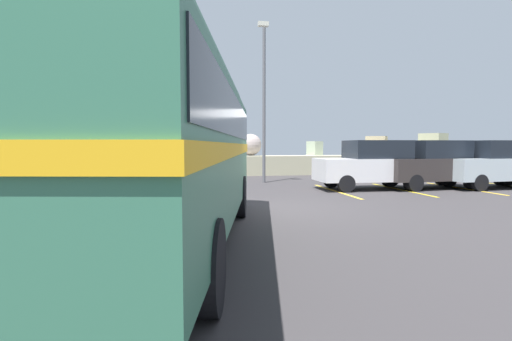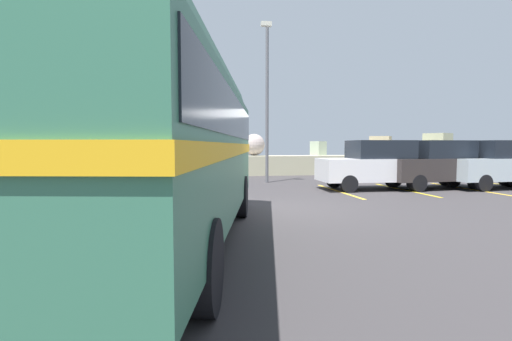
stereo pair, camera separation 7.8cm
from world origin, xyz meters
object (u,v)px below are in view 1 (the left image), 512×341
(parked_car_far, at_px, (493,164))
(parked_car_nearest, at_px, (372,164))
(parked_car_middle, at_px, (431,164))
(lamp_post, at_px, (264,96))
(vintage_coach, at_px, (163,124))

(parked_car_far, bearing_deg, parked_car_nearest, 81.05)
(parked_car_middle, distance_m, lamp_post, 7.43)
(parked_car_nearest, distance_m, parked_car_far, 4.88)
(vintage_coach, relative_size, parked_car_middle, 2.09)
(parked_car_middle, relative_size, lamp_post, 0.62)
(parked_car_middle, xyz_separation_m, parked_car_far, (2.41, -0.37, 0.00))
(vintage_coach, bearing_deg, parked_car_middle, 46.78)
(parked_car_middle, bearing_deg, vintage_coach, 119.64)
(parked_car_far, bearing_deg, lamp_post, 62.40)
(parked_car_middle, height_order, parked_car_far, same)
(vintage_coach, height_order, lamp_post, lamp_post)
(parked_car_nearest, relative_size, lamp_post, 0.60)
(parked_car_nearest, relative_size, parked_car_far, 0.98)
(lamp_post, bearing_deg, vintage_coach, -110.03)
(parked_car_middle, height_order, lamp_post, lamp_post)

